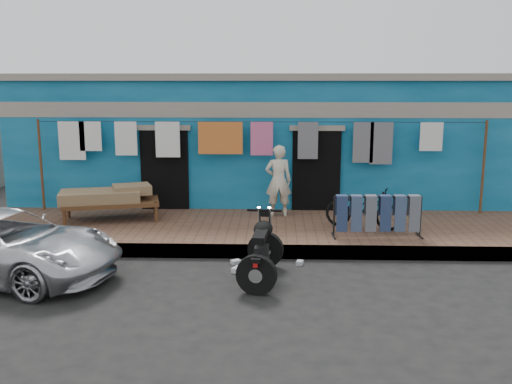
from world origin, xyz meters
name	(u,v)px	position (x,y,z in m)	size (l,w,h in m)	color
ground	(252,288)	(0.00, 0.00, 0.00)	(80.00, 80.00, 0.00)	black
sidewalk	(258,231)	(0.00, 3.00, 0.12)	(28.00, 3.00, 0.25)	brown
curb	(255,252)	(0.00, 1.55, 0.12)	(28.00, 0.10, 0.25)	gray
building	(262,137)	(0.00, 6.99, 1.69)	(12.20, 5.20, 3.36)	#0C547E
clothesline	(239,143)	(-0.45, 4.25, 1.82)	(10.06, 0.06, 2.10)	brown
car	(2,244)	(-4.12, 0.37, 0.57)	(1.84, 4.05, 1.14)	silver
seated_person	(278,181)	(0.43, 3.87, 1.04)	(0.57, 0.38, 1.58)	beige
bicycle	(363,204)	(2.15, 2.85, 0.75)	(0.54, 1.54, 1.00)	black
motorcycle	(261,248)	(0.14, 0.40, 0.54)	(0.73, 1.71, 1.08)	black
charpoy	(111,204)	(-3.15, 3.36, 0.60)	(2.28, 1.48, 0.71)	brown
jeans_rack	(377,215)	(2.32, 2.20, 0.67)	(1.76, 0.41, 0.84)	black
litter_a	(236,262)	(-0.33, 1.20, 0.04)	(0.16, 0.13, 0.07)	silver
litter_b	(300,263)	(0.80, 1.20, 0.04)	(0.14, 0.11, 0.07)	silver
litter_c	(238,270)	(-0.26, 0.77, 0.04)	(0.21, 0.16, 0.08)	silver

